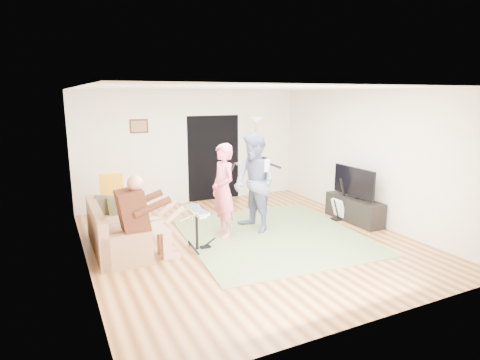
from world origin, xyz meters
The scene contains 19 objects.
floor centered at (0.00, 0.00, 0.00)m, with size 6.00×6.00×0.00m, color brown.
walls centered at (0.00, 0.00, 1.35)m, with size 5.50×6.00×2.70m, color silver, non-canonical shape.
ceiling centered at (0.00, 0.00, 2.70)m, with size 6.00×6.00×0.00m, color white.
window_blinds centered at (-2.74, 0.20, 1.55)m, with size 2.05×2.05×0.00m, color brown.
doorway centered at (0.55, 2.99, 1.05)m, with size 2.10×2.10×0.00m, color black.
picture_frame centered at (-1.25, 2.99, 1.90)m, with size 0.42×0.03×0.32m, color #3F2314.
area_rug centered at (0.51, 0.03, 0.01)m, with size 3.13×3.41×0.02m, color #63794A.
sofa centered at (-2.29, 0.62, 0.26)m, with size 0.79×1.91×0.77m.
drummer centered at (-1.87, -0.03, 0.54)m, with size 0.91×0.51×1.39m.
drum_kit centered at (-1.00, -0.03, 0.33)m, with size 0.40×0.72×0.75m.
singer centered at (-0.31, 0.43, 0.87)m, with size 0.63×0.42×1.74m, color #EA6680.
microphone centered at (-0.11, 0.43, 1.30)m, with size 0.06×0.06×0.24m, color black, non-canonical shape.
guitarist centered at (0.35, 0.44, 0.95)m, with size 0.92×0.72×1.90m, color slate.
guitar_held centered at (0.55, 0.44, 1.29)m, with size 0.12×0.60×0.26m, color white, non-canonical shape.
guitar_spare centered at (2.27, 0.27, 0.25)m, with size 0.32×0.29×0.89m.
torchiere_lamp centered at (1.32, 2.20, 1.42)m, with size 0.37×0.37×2.07m.
dining_chair centered at (-2.11, 1.64, 0.39)m, with size 0.52×0.54×1.09m.
tv_cabinet centered at (2.50, 0.05, 0.25)m, with size 0.40×1.40×0.50m, color black.
television centered at (2.45, 0.05, 0.85)m, with size 0.06×1.14×0.59m, color black.
Camera 1 is at (-3.16, -6.14, 2.60)m, focal length 30.00 mm.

